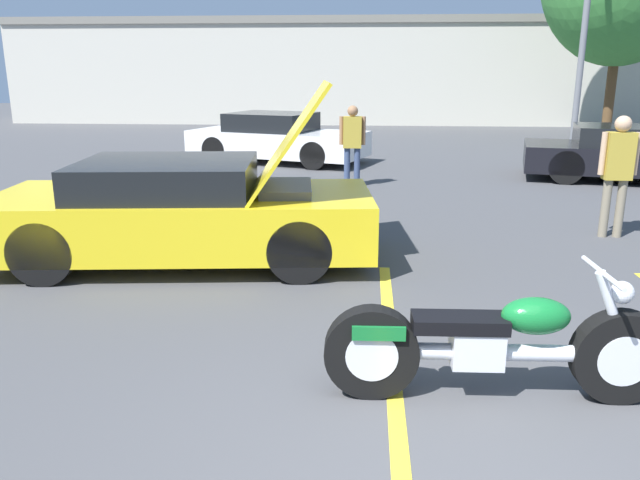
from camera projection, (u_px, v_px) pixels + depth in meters
name	position (u px, v px, depth m)	size (l,w,h in m)	color
parking_stripe_foreground	(392.00, 365.00, 4.97)	(0.12, 5.11, 0.01)	yellow
far_building	(380.00, 68.00, 27.45)	(32.00, 4.20, 4.40)	beige
light_pole	(589.00, 14.00, 17.32)	(1.21, 0.28, 6.81)	slate
motorcycle	(494.00, 346.00, 4.39)	(2.42, 0.70, 0.97)	black
show_car_hood_open	(185.00, 211.00, 7.55)	(4.68, 2.35, 2.15)	yellow
parked_car_right_row	(630.00, 154.00, 13.11)	(4.62, 2.78, 1.14)	black
parked_car_left_row	(277.00, 139.00, 15.81)	(4.75, 3.19, 1.23)	white
spectator_near_motorcycle	(618.00, 166.00, 8.55)	(0.52, 0.22, 1.68)	gray
spectator_by_show_car	(352.00, 139.00, 12.34)	(0.52, 0.21, 1.60)	#38476B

